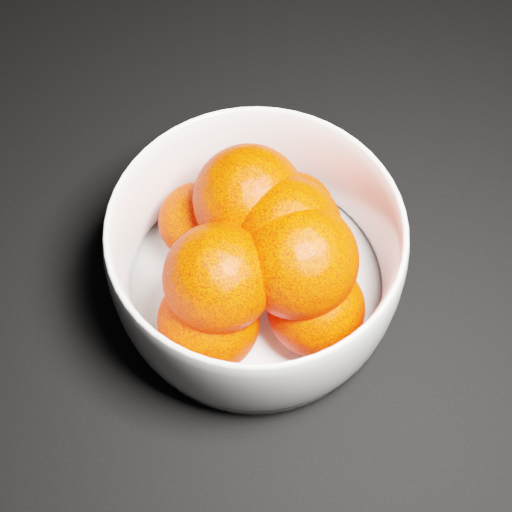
# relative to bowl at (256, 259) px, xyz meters

# --- Properties ---
(bowl) EXTENTS (0.19, 0.19, 0.09)m
(bowl) POSITION_rel_bowl_xyz_m (0.00, 0.00, 0.00)
(bowl) COLOR silver
(bowl) RESTS_ON ground
(orange_pile) EXTENTS (0.15, 0.15, 0.11)m
(orange_pile) POSITION_rel_bowl_xyz_m (0.00, -0.00, 0.01)
(orange_pile) COLOR #FD2200
(orange_pile) RESTS_ON bowl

